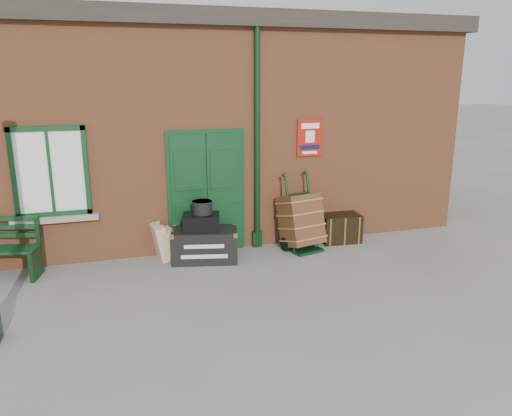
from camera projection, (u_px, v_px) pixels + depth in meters
name	position (u px, v px, depth m)	size (l,w,h in m)	color
ground	(245.00, 278.00, 8.09)	(80.00, 80.00, 0.00)	gray
station_building	(200.00, 124.00, 10.76)	(10.30, 4.30, 4.36)	#9F5733
houdini_trunk	(205.00, 245.00, 8.82)	(1.14, 0.63, 0.57)	black
strongbox	(201.00, 222.00, 8.69)	(0.63, 0.46, 0.28)	black
hatbox	(202.00, 207.00, 8.66)	(0.34, 0.34, 0.23)	black
suitcase_back	(161.00, 242.00, 8.83)	(0.18, 0.46, 0.64)	tan
suitcase_front	(171.00, 243.00, 8.89)	(0.16, 0.41, 0.55)	tan
porter_trolley	(301.00, 221.00, 9.32)	(0.84, 0.88, 1.42)	black
dark_trunk	(340.00, 228.00, 9.82)	(0.76, 0.50, 0.55)	black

